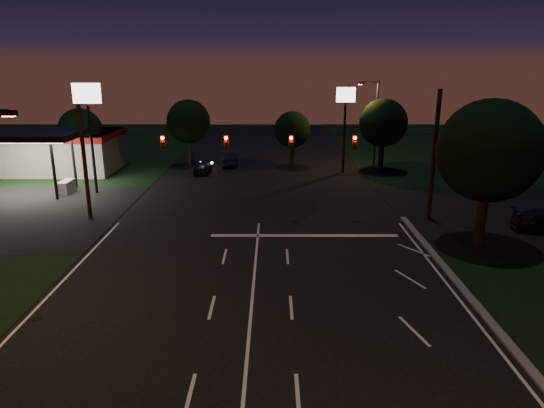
{
  "coord_description": "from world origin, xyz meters",
  "views": [
    {
      "loc": [
        0.97,
        -17.74,
        10.63
      ],
      "look_at": [
        0.92,
        8.45,
        3.0
      ],
      "focal_mm": 32.0,
      "sensor_mm": 36.0,
      "label": 1
    }
  ],
  "objects_px": {
    "car_oncoming_b": "(226,158)",
    "car_oncoming_a": "(203,167)",
    "tree_right_near": "(489,152)",
    "utility_pole_right": "(428,219)"
  },
  "relations": [
    {
      "from": "utility_pole_right",
      "to": "car_oncoming_b",
      "type": "height_order",
      "value": "utility_pole_right"
    },
    {
      "from": "car_oncoming_a",
      "to": "car_oncoming_b",
      "type": "xyz_separation_m",
      "value": [
        1.99,
        4.17,
        0.12
      ]
    },
    {
      "from": "car_oncoming_b",
      "to": "car_oncoming_a",
      "type": "bearing_deg",
      "value": 48.08
    },
    {
      "from": "car_oncoming_b",
      "to": "tree_right_near",
      "type": "bearing_deg",
      "value": 110.28
    },
    {
      "from": "tree_right_near",
      "to": "car_oncoming_a",
      "type": "distance_m",
      "value": 28.07
    },
    {
      "from": "car_oncoming_a",
      "to": "utility_pole_right",
      "type": "bearing_deg",
      "value": 143.55
    },
    {
      "from": "tree_right_near",
      "to": "car_oncoming_b",
      "type": "xyz_separation_m",
      "value": [
        -17.6,
        23.64,
        -4.92
      ]
    },
    {
      "from": "car_oncoming_a",
      "to": "car_oncoming_b",
      "type": "relative_size",
      "value": 0.81
    },
    {
      "from": "utility_pole_right",
      "to": "car_oncoming_a",
      "type": "height_order",
      "value": "utility_pole_right"
    },
    {
      "from": "utility_pole_right",
      "to": "car_oncoming_b",
      "type": "xyz_separation_m",
      "value": [
        -16.07,
        18.8,
        0.76
      ]
    }
  ]
}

